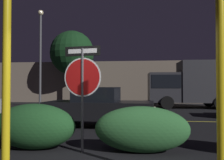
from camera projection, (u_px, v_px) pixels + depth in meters
The scene contains 11 objects.
road_center_stripe at pixel (125, 120), 10.76m from camera, with size 36.21×0.12×0.01m, color gold.
stop_sign at pixel (82, 78), 5.60m from camera, with size 0.87×0.15×2.37m.
yellow_pole_left at pixel (6, 79), 4.43m from camera, with size 0.15×0.15×3.19m, color yellow.
yellow_pole_right at pixel (221, 75), 3.51m from camera, with size 0.12×0.12×3.25m, color yellow.
hedge_bush_1 at pixel (34, 126), 5.86m from camera, with size 1.99×1.00×1.06m, color #1E4C23.
hedge_bush_2 at pixel (142, 129), 5.55m from camera, with size 2.12×0.88×1.03m, color #2D6633.
passing_car_2 at pixel (99, 107), 9.13m from camera, with size 4.04×2.03×1.44m.
delivery_truck at pixel (190, 84), 17.06m from camera, with size 5.62×2.79×3.16m.
street_lamp at pixel (40, 49), 17.67m from camera, with size 0.39×0.39×6.90m.
tree_0 at pixel (72, 53), 21.49m from camera, with size 3.78×3.78×6.25m.
building_backdrop at pixel (109, 82), 23.97m from camera, with size 28.98×3.67×3.70m, color #7A6B5B.
Camera 1 is at (0.77, -4.09, 1.47)m, focal length 40.00 mm.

